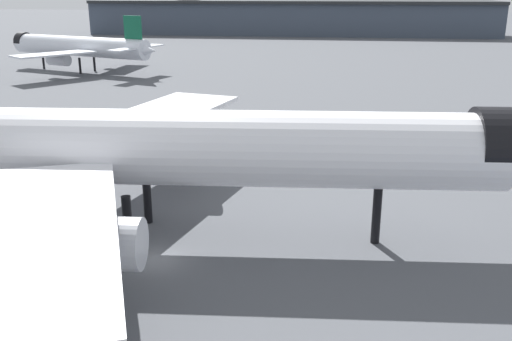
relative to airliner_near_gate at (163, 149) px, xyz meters
name	(u,v)px	position (x,y,z in m)	size (l,w,h in m)	color
ground	(156,259)	(0.35, -3.77, -7.37)	(900.00, 900.00, 0.00)	#4C4F54
airliner_near_gate	(163,149)	(0.00, 0.00, 0.00)	(57.64, 52.23, 16.73)	white
airliner_far_taxiway	(80,47)	(-49.04, 86.23, -1.57)	(42.89, 38.07, 13.17)	silver
terminal_building	(287,17)	(-14.29, 205.66, -0.29)	(167.08, 34.71, 21.95)	#3D4756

